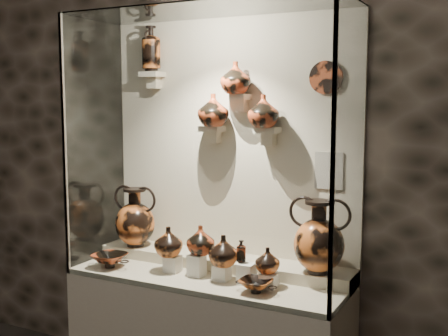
# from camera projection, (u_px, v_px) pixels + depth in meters

# --- Properties ---
(wall_back) EXTENTS (5.00, 0.02, 3.20)m
(wall_back) POSITION_uv_depth(u_px,v_px,m) (232.00, 144.00, 3.59)
(wall_back) COLOR black
(wall_back) RESTS_ON ground
(front_tier) EXTENTS (1.68, 0.58, 0.03)m
(front_tier) POSITION_uv_depth(u_px,v_px,m) (208.00, 277.00, 3.40)
(front_tier) COLOR #C2B496
(front_tier) RESTS_ON plinth
(rear_tier) EXTENTS (1.70, 0.25, 0.10)m
(rear_tier) POSITION_uv_depth(u_px,v_px,m) (221.00, 264.00, 3.55)
(rear_tier) COLOR #C2B496
(rear_tier) RESTS_ON plinth
(back_panel) EXTENTS (1.70, 0.03, 1.60)m
(back_panel) POSITION_uv_depth(u_px,v_px,m) (231.00, 144.00, 3.58)
(back_panel) COLOR beige
(back_panel) RESTS_ON plinth
(glass_front) EXTENTS (1.70, 0.01, 1.60)m
(glass_front) POSITION_uv_depth(u_px,v_px,m) (181.00, 152.00, 3.04)
(glass_front) COLOR white
(glass_front) RESTS_ON plinth
(glass_left) EXTENTS (0.01, 0.60, 1.60)m
(glass_left) POSITION_uv_depth(u_px,v_px,m) (95.00, 143.00, 3.69)
(glass_left) COLOR white
(glass_left) RESTS_ON plinth
(glass_right) EXTENTS (0.01, 0.60, 1.60)m
(glass_right) POSITION_uv_depth(u_px,v_px,m) (350.00, 154.00, 2.92)
(glass_right) COLOR white
(glass_right) RESTS_ON plinth
(glass_top) EXTENTS (1.70, 0.60, 0.01)m
(glass_top) POSITION_uv_depth(u_px,v_px,m) (207.00, 10.00, 3.21)
(glass_top) COLOR white
(glass_top) RESTS_ON back_panel
(frame_post_left) EXTENTS (0.02, 0.02, 1.60)m
(frame_post_left) POSITION_uv_depth(u_px,v_px,m) (65.00, 146.00, 3.43)
(frame_post_left) COLOR gray
(frame_post_left) RESTS_ON plinth
(frame_post_right) EXTENTS (0.02, 0.02, 1.60)m
(frame_post_right) POSITION_uv_depth(u_px,v_px,m) (333.00, 159.00, 2.67)
(frame_post_right) COLOR gray
(frame_post_right) RESTS_ON plinth
(pedestal_a) EXTENTS (0.09, 0.09, 0.10)m
(pedestal_a) POSITION_uv_depth(u_px,v_px,m) (173.00, 264.00, 3.45)
(pedestal_a) COLOR silver
(pedestal_a) RESTS_ON front_tier
(pedestal_b) EXTENTS (0.09, 0.09, 0.13)m
(pedestal_b) POSITION_uv_depth(u_px,v_px,m) (197.00, 265.00, 3.37)
(pedestal_b) COLOR silver
(pedestal_b) RESTS_ON front_tier
(pedestal_c) EXTENTS (0.09, 0.09, 0.09)m
(pedestal_c) POSITION_uv_depth(u_px,v_px,m) (222.00, 272.00, 3.29)
(pedestal_c) COLOR silver
(pedestal_c) RESTS_ON front_tier
(pedestal_d) EXTENTS (0.09, 0.09, 0.12)m
(pedestal_d) POSITION_uv_depth(u_px,v_px,m) (247.00, 274.00, 3.22)
(pedestal_d) COLOR silver
(pedestal_d) RESTS_ON front_tier
(pedestal_e) EXTENTS (0.09, 0.09, 0.08)m
(pedestal_e) POSITION_uv_depth(u_px,v_px,m) (269.00, 281.00, 3.16)
(pedestal_e) COLOR silver
(pedestal_e) RESTS_ON front_tier
(bracket_ul) EXTENTS (0.14, 0.12, 0.04)m
(bracket_ul) POSITION_uv_depth(u_px,v_px,m) (152.00, 74.00, 3.71)
(bracket_ul) COLOR beige
(bracket_ul) RESTS_ON back_panel
(bracket_ca) EXTENTS (0.14, 0.12, 0.04)m
(bracket_ca) POSITION_uv_depth(u_px,v_px,m) (212.00, 129.00, 3.55)
(bracket_ca) COLOR beige
(bracket_ca) RESTS_ON back_panel
(bracket_cb) EXTENTS (0.10, 0.12, 0.04)m
(bracket_cb) POSITION_uv_depth(u_px,v_px,m) (241.00, 97.00, 3.44)
(bracket_cb) COLOR beige
(bracket_cb) RESTS_ON back_panel
(bracket_cc) EXTENTS (0.14, 0.12, 0.04)m
(bracket_cc) POSITION_uv_depth(u_px,v_px,m) (268.00, 130.00, 3.38)
(bracket_cc) COLOR beige
(bracket_cc) RESTS_ON back_panel
(amphora_left) EXTENTS (0.39, 0.39, 0.40)m
(amphora_left) POSITION_uv_depth(u_px,v_px,m) (135.00, 217.00, 3.77)
(amphora_left) COLOR #BE5B24
(amphora_left) RESTS_ON rear_tier
(amphora_right) EXTENTS (0.43, 0.43, 0.42)m
(amphora_right) POSITION_uv_depth(u_px,v_px,m) (319.00, 237.00, 3.18)
(amphora_right) COLOR #BE5B24
(amphora_right) RESTS_ON rear_tier
(jug_a) EXTENTS (0.22, 0.22, 0.18)m
(jug_a) POSITION_uv_depth(u_px,v_px,m) (169.00, 242.00, 3.43)
(jug_a) COLOR #BE5B24
(jug_a) RESTS_ON pedestal_a
(jug_b) EXTENTS (0.17, 0.17, 0.18)m
(jug_b) POSITION_uv_depth(u_px,v_px,m) (201.00, 240.00, 3.36)
(jug_b) COLOR #96371A
(jug_b) RESTS_ON pedestal_b
(jug_c) EXTENTS (0.18, 0.18, 0.18)m
(jug_c) POSITION_uv_depth(u_px,v_px,m) (224.00, 251.00, 3.26)
(jug_c) COLOR #BE5B24
(jug_c) RESTS_ON pedestal_c
(jug_e) EXTENTS (0.17, 0.17, 0.15)m
(jug_e) POSITION_uv_depth(u_px,v_px,m) (268.00, 260.00, 3.16)
(jug_e) COLOR #BE5B24
(jug_e) RESTS_ON pedestal_e
(lekythos_small) EXTENTS (0.08, 0.08, 0.15)m
(lekythos_small) POSITION_uv_depth(u_px,v_px,m) (241.00, 250.00, 3.22)
(lekythos_small) COLOR #96371A
(lekythos_small) RESTS_ON pedestal_d
(kylix_left) EXTENTS (0.34, 0.31, 0.11)m
(kylix_left) POSITION_uv_depth(u_px,v_px,m) (110.00, 259.00, 3.54)
(kylix_left) COLOR #96371A
(kylix_left) RESTS_ON front_tier
(kylix_right) EXTENTS (0.24, 0.20, 0.09)m
(kylix_right) POSITION_uv_depth(u_px,v_px,m) (256.00, 284.00, 3.07)
(kylix_right) COLOR #BE5B24
(kylix_right) RESTS_ON front_tier
(lekythos_tall) EXTENTS (0.18, 0.18, 0.33)m
(lekythos_tall) POSITION_uv_depth(u_px,v_px,m) (151.00, 46.00, 3.67)
(lekythos_tall) COLOR #BE5B24
(lekythos_tall) RESTS_ON bracket_ul
(ovoid_vase_a) EXTENTS (0.24, 0.24, 0.20)m
(ovoid_vase_a) POSITION_uv_depth(u_px,v_px,m) (213.00, 110.00, 3.48)
(ovoid_vase_a) COLOR #96371A
(ovoid_vase_a) RESTS_ON bracket_ca
(ovoid_vase_b) EXTENTS (0.21, 0.21, 0.19)m
(ovoid_vase_b) POSITION_uv_depth(u_px,v_px,m) (236.00, 78.00, 3.39)
(ovoid_vase_b) COLOR #96371A
(ovoid_vase_b) RESTS_ON bracket_cb
(ovoid_vase_c) EXTENTS (0.21, 0.21, 0.20)m
(ovoid_vase_c) POSITION_uv_depth(u_px,v_px,m) (264.00, 111.00, 3.33)
(ovoid_vase_c) COLOR #96371A
(ovoid_vase_c) RESTS_ON bracket_cc
(wall_plate) EXTENTS (0.19, 0.02, 0.19)m
(wall_plate) POSITION_uv_depth(u_px,v_px,m) (326.00, 77.00, 3.23)
(wall_plate) COLOR #9D3F1F
(wall_plate) RESTS_ON back_panel
(info_placard) EXTENTS (0.16, 0.01, 0.22)m
(info_placard) POSITION_uv_depth(u_px,v_px,m) (328.00, 171.00, 3.29)
(info_placard) COLOR beige
(info_placard) RESTS_ON back_panel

